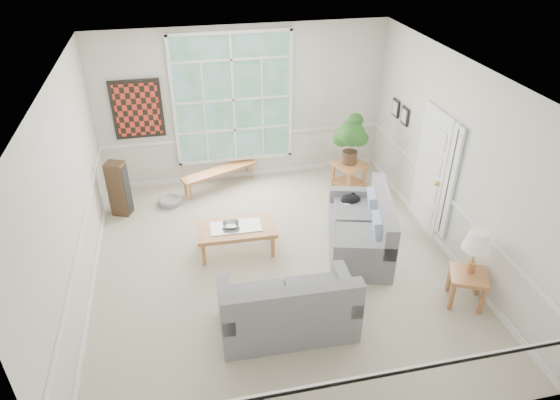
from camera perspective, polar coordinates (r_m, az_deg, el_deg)
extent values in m
cube|color=#ADA692|center=(7.82, -0.41, -7.45)|extent=(5.50, 6.00, 0.01)
cube|color=white|center=(6.38, -0.51, 14.09)|extent=(5.50, 6.00, 0.02)
cube|color=silver|center=(9.67, -4.17, 10.70)|extent=(5.50, 0.02, 3.00)
cube|color=silver|center=(4.67, 7.40, -15.54)|extent=(5.50, 0.02, 3.00)
cube|color=silver|center=(7.03, -22.98, -0.25)|extent=(0.02, 6.00, 3.00)
cube|color=silver|center=(7.94, 19.42, 4.15)|extent=(0.02, 6.00, 3.00)
cube|color=white|center=(9.55, -5.38, 11.35)|extent=(2.30, 0.08, 2.40)
cube|color=white|center=(8.57, 16.75, 3.28)|extent=(0.08, 0.90, 2.10)
cube|color=white|center=(8.05, 18.85, 1.82)|extent=(0.08, 0.26, 1.90)
cube|color=maroon|center=(9.53, -15.99, 9.91)|extent=(0.90, 0.06, 1.10)
cube|color=black|center=(9.29, 14.03, 9.30)|extent=(0.04, 0.26, 0.32)
cube|color=black|center=(9.62, 13.05, 10.20)|extent=(0.04, 0.26, 0.32)
cube|color=slate|center=(7.97, 9.08, -2.76)|extent=(1.33, 1.93, 0.95)
cube|color=slate|center=(6.52, 0.84, -11.36)|extent=(1.76, 0.95, 0.94)
cube|color=#AC6A3B|center=(8.00, -4.98, -4.45)|extent=(1.25, 0.71, 0.46)
imported|color=gray|center=(7.86, -5.64, -2.78)|extent=(0.37, 0.37, 0.08)
cube|color=#AC6A3B|center=(9.84, -6.92, 2.48)|extent=(1.54, 0.89, 0.36)
cube|color=#AC6A3B|center=(9.78, 7.89, 2.80)|extent=(0.71, 0.71, 0.53)
cube|color=#AC6A3B|center=(7.48, 20.45, -9.41)|extent=(0.65, 0.65, 0.50)
cylinder|color=gray|center=(9.48, -12.49, -0.13)|extent=(0.56, 0.56, 0.13)
cube|color=#3F2B1B|center=(9.21, -17.93, 1.24)|extent=(0.39, 0.35, 1.01)
ellipsoid|color=black|center=(8.43, 8.08, 0.12)|extent=(0.37, 0.28, 0.16)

